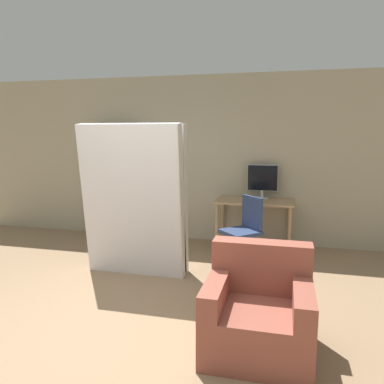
# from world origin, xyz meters

# --- Properties ---
(ground_plane) EXTENTS (16.00, 16.00, 0.00)m
(ground_plane) POSITION_xyz_m (0.00, 0.00, 0.00)
(ground_plane) COLOR #937556
(wall_back) EXTENTS (8.00, 0.06, 2.70)m
(wall_back) POSITION_xyz_m (0.00, 3.39, 1.35)
(wall_back) COLOR tan
(wall_back) RESTS_ON ground
(desk) EXTENTS (1.17, 0.67, 0.77)m
(desk) POSITION_xyz_m (1.04, 3.02, 0.66)
(desk) COLOR tan
(desk) RESTS_ON ground
(monitor) EXTENTS (0.48, 0.21, 0.53)m
(monitor) POSITION_xyz_m (1.14, 3.24, 1.06)
(monitor) COLOR #B7B7BC
(monitor) RESTS_ON desk
(office_chair) EXTENTS (0.62, 0.62, 0.93)m
(office_chair) POSITION_xyz_m (0.95, 2.34, 0.37)
(office_chair) COLOR #4C4C51
(office_chair) RESTS_ON ground
(bookshelf) EXTENTS (0.81, 0.29, 1.88)m
(bookshelf) POSITION_xyz_m (-1.46, 3.25, 0.96)
(bookshelf) COLOR beige
(bookshelf) RESTS_ON ground
(mattress_near) EXTENTS (1.27, 0.37, 1.90)m
(mattress_near) POSITION_xyz_m (-0.33, 1.58, 0.95)
(mattress_near) COLOR silver
(mattress_near) RESTS_ON ground
(mattress_far) EXTENTS (1.27, 0.23, 1.90)m
(mattress_far) POSITION_xyz_m (-0.33, 1.76, 0.95)
(mattress_far) COLOR silver
(mattress_far) RESTS_ON ground
(armchair) EXTENTS (0.85, 0.80, 0.85)m
(armchair) POSITION_xyz_m (1.30, 0.31, 0.32)
(armchair) COLOR #934C3D
(armchair) RESTS_ON ground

